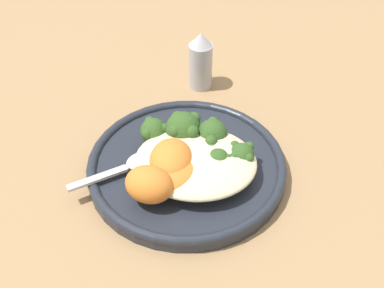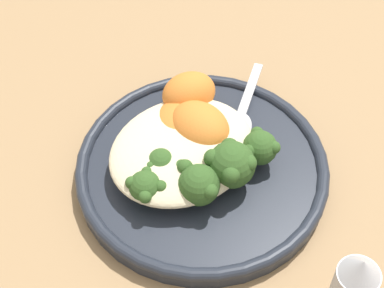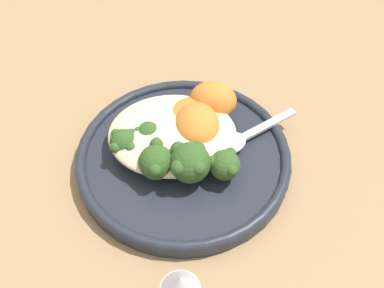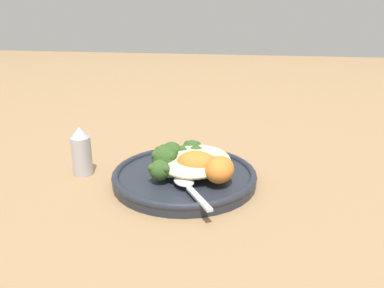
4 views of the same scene
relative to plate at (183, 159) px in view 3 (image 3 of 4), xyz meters
name	(u,v)px [view 3 (image 3 of 4)]	position (x,y,z in m)	size (l,w,h in m)	color
ground_plane	(197,171)	(0.02, -0.01, -0.01)	(4.00, 4.00, 0.00)	#9E7A51
plate	(183,159)	(0.00, 0.00, 0.00)	(0.24, 0.24, 0.02)	#232833
quinoa_mound	(172,134)	(-0.01, 0.02, 0.02)	(0.14, 0.12, 0.03)	beige
broccoli_stalk_0	(158,135)	(-0.03, 0.01, 0.02)	(0.08, 0.03, 0.03)	#ADC675
broccoli_stalk_1	(139,141)	(-0.05, 0.01, 0.02)	(0.11, 0.04, 0.03)	#ADC675
broccoli_stalk_2	(168,144)	(-0.02, 0.00, 0.02)	(0.07, 0.05, 0.03)	#ADC675
broccoli_stalk_3	(163,157)	(-0.02, -0.02, 0.03)	(0.09, 0.10, 0.04)	#ADC675
broccoli_stalk_4	(184,159)	(0.00, -0.02, 0.02)	(0.04, 0.08, 0.03)	#ADC675
broccoli_stalk_5	(191,160)	(0.01, -0.03, 0.03)	(0.04, 0.09, 0.04)	#ADC675
broccoli_stalk_6	(219,159)	(0.04, -0.02, 0.02)	(0.06, 0.08, 0.03)	#ADC675
sweet_potato_chunk_0	(195,126)	(0.01, 0.02, 0.03)	(0.06, 0.05, 0.04)	orange
sweet_potato_chunk_1	(213,100)	(0.03, 0.06, 0.03)	(0.05, 0.04, 0.04)	orange
sweet_potato_chunk_2	(191,117)	(0.01, 0.04, 0.03)	(0.07, 0.05, 0.03)	orange
spoon	(237,140)	(0.06, 0.02, 0.01)	(0.11, 0.08, 0.01)	silver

